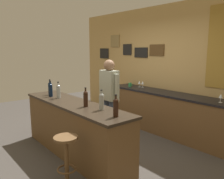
# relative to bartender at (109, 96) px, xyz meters

# --- Properties ---
(ground_plane) EXTENTS (10.00, 10.00, 0.00)m
(ground_plane) POSITION_rel_bartender_xyz_m (0.01, -0.38, -0.94)
(ground_plane) COLOR #423D38
(back_wall) EXTENTS (6.00, 0.09, 2.80)m
(back_wall) POSITION_rel_bartender_xyz_m (0.04, 1.64, 0.48)
(back_wall) COLOR tan
(back_wall) RESTS_ON ground_plane
(bar_counter) EXTENTS (2.59, 0.60, 0.92)m
(bar_counter) POSITION_rel_bartender_xyz_m (0.01, -0.78, -0.47)
(bar_counter) COLOR brown
(bar_counter) RESTS_ON ground_plane
(side_counter) EXTENTS (3.02, 0.56, 0.90)m
(side_counter) POSITION_rel_bartender_xyz_m (0.41, 1.27, -0.48)
(side_counter) COLOR brown
(side_counter) RESTS_ON ground_plane
(bartender) EXTENTS (0.52, 0.21, 1.62)m
(bartender) POSITION_rel_bartender_xyz_m (0.00, 0.00, 0.00)
(bartender) COLOR #384766
(bartender) RESTS_ON ground_plane
(bar_stool) EXTENTS (0.32, 0.32, 0.68)m
(bar_stool) POSITION_rel_bartender_xyz_m (0.74, -1.34, -0.48)
(bar_stool) COLOR brown
(bar_stool) RESTS_ON ground_plane
(wine_bottle_a) EXTENTS (0.07, 0.07, 0.31)m
(wine_bottle_a) POSITION_rel_bartender_xyz_m (-0.89, -0.78, 0.12)
(wine_bottle_a) COLOR black
(wine_bottle_a) RESTS_ON bar_counter
(wine_bottle_b) EXTENTS (0.07, 0.07, 0.31)m
(wine_bottle_b) POSITION_rel_bartender_xyz_m (-0.72, -0.85, 0.12)
(wine_bottle_b) COLOR black
(wine_bottle_b) RESTS_ON bar_counter
(wine_bottle_c) EXTENTS (0.07, 0.07, 0.31)m
(wine_bottle_c) POSITION_rel_bartender_xyz_m (-0.50, -0.80, 0.12)
(wine_bottle_c) COLOR #999E99
(wine_bottle_c) RESTS_ON bar_counter
(wine_bottle_d) EXTENTS (0.07, 0.07, 0.31)m
(wine_bottle_d) POSITION_rel_bartender_xyz_m (0.36, -0.77, 0.12)
(wine_bottle_d) COLOR black
(wine_bottle_d) RESTS_ON bar_counter
(wine_bottle_e) EXTENTS (0.07, 0.07, 0.31)m
(wine_bottle_e) POSITION_rel_bartender_xyz_m (0.68, -0.70, 0.12)
(wine_bottle_e) COLOR #999E99
(wine_bottle_e) RESTS_ON bar_counter
(wine_bottle_f) EXTENTS (0.07, 0.07, 0.31)m
(wine_bottle_f) POSITION_rel_bartender_xyz_m (1.08, -0.77, 0.12)
(wine_bottle_f) COLOR black
(wine_bottle_f) RESTS_ON bar_counter
(wine_glass_a) EXTENTS (0.07, 0.07, 0.16)m
(wine_glass_a) POSITION_rel_bartender_xyz_m (-0.49, 1.35, 0.07)
(wine_glass_a) COLOR silver
(wine_glass_a) RESTS_ON side_counter
(wine_glass_b) EXTENTS (0.07, 0.07, 0.16)m
(wine_glass_b) POSITION_rel_bartender_xyz_m (-0.40, 1.36, 0.07)
(wine_glass_b) COLOR silver
(wine_glass_b) RESTS_ON side_counter
(wine_glass_c) EXTENTS (0.07, 0.07, 0.16)m
(wine_glass_c) POSITION_rel_bartender_xyz_m (1.55, 1.22, 0.07)
(wine_glass_c) COLOR silver
(wine_glass_c) RESTS_ON side_counter
(coffee_mug) EXTENTS (0.13, 0.08, 0.09)m
(coffee_mug) POSITION_rel_bartender_xyz_m (-0.67, 1.21, 0.01)
(coffee_mug) COLOR #338C4C
(coffee_mug) RESTS_ON side_counter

